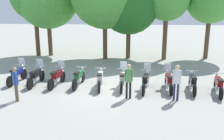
# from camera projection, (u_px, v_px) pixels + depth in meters

# --- Properties ---
(ground_plane) EXTENTS (80.00, 80.00, 0.00)m
(ground_plane) POSITION_uv_depth(u_px,v_px,m) (111.00, 88.00, 14.09)
(ground_plane) COLOR #9E9B93
(motorcycle_0) EXTENTS (0.62, 2.19, 1.37)m
(motorcycle_0) POSITION_uv_depth(u_px,v_px,m) (17.00, 74.00, 14.89)
(motorcycle_0) COLOR black
(motorcycle_0) RESTS_ON ground_plane
(motorcycle_1) EXTENTS (0.62, 2.19, 1.37)m
(motorcycle_1) POSITION_uv_depth(u_px,v_px,m) (36.00, 76.00, 14.53)
(motorcycle_1) COLOR black
(motorcycle_1) RESTS_ON ground_plane
(motorcycle_2) EXTENTS (0.69, 2.18, 1.37)m
(motorcycle_2) POSITION_uv_depth(u_px,v_px,m) (57.00, 77.00, 14.36)
(motorcycle_2) COLOR black
(motorcycle_2) RESTS_ON ground_plane
(motorcycle_3) EXTENTS (0.62, 2.19, 0.99)m
(motorcycle_3) POSITION_uv_depth(u_px,v_px,m) (79.00, 77.00, 14.32)
(motorcycle_3) COLOR black
(motorcycle_3) RESTS_ON ground_plane
(motorcycle_4) EXTENTS (0.62, 2.19, 0.99)m
(motorcycle_4) POSITION_uv_depth(u_px,v_px,m) (100.00, 79.00, 14.05)
(motorcycle_4) COLOR black
(motorcycle_4) RESTS_ON ground_plane
(motorcycle_5) EXTENTS (0.62, 2.19, 1.37)m
(motorcycle_5) POSITION_uv_depth(u_px,v_px,m) (123.00, 79.00, 13.95)
(motorcycle_5) COLOR black
(motorcycle_5) RESTS_ON ground_plane
(motorcycle_6) EXTENTS (0.71, 2.17, 1.37)m
(motorcycle_6) POSITION_uv_depth(u_px,v_px,m) (146.00, 81.00, 13.61)
(motorcycle_6) COLOR black
(motorcycle_6) RESTS_ON ground_plane
(motorcycle_7) EXTENTS (0.62, 2.19, 1.37)m
(motorcycle_7) POSITION_uv_depth(u_px,v_px,m) (169.00, 81.00, 13.62)
(motorcycle_7) COLOR black
(motorcycle_7) RESTS_ON ground_plane
(motorcycle_8) EXTENTS (0.62, 2.19, 0.99)m
(motorcycle_8) POSITION_uv_depth(u_px,v_px,m) (192.00, 82.00, 13.49)
(motorcycle_8) COLOR black
(motorcycle_8) RESTS_ON ground_plane
(motorcycle_9) EXTENTS (0.68, 2.18, 0.99)m
(motorcycle_9) POSITION_uv_depth(u_px,v_px,m) (218.00, 85.00, 13.09)
(motorcycle_9) COLOR black
(motorcycle_9) RESTS_ON ground_plane
(person_0) EXTENTS (0.32, 0.35, 1.66)m
(person_0) POSITION_uv_depth(u_px,v_px,m) (15.00, 82.00, 12.04)
(person_0) COLOR brown
(person_0) RESTS_ON ground_plane
(person_1) EXTENTS (0.41, 0.28, 1.76)m
(person_1) POSITION_uv_depth(u_px,v_px,m) (177.00, 80.00, 12.07)
(person_1) COLOR #232D4C
(person_1) RESTS_ON ground_plane
(person_2) EXTENTS (0.40, 0.23, 1.73)m
(person_2) POSITION_uv_depth(u_px,v_px,m) (129.00, 78.00, 12.35)
(person_2) COLOR black
(person_2) RESTS_ON ground_plane
(tree_3) EXTENTS (4.85, 4.85, 6.83)m
(tree_3) POSITION_uv_depth(u_px,v_px,m) (129.00, 4.00, 20.46)
(tree_3) COLOR brown
(tree_3) RESTS_ON ground_plane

